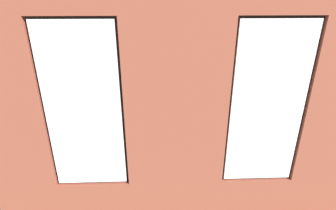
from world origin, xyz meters
TOP-DOWN VIEW (x-y plane):
  - ground_plane at (0.00, 0.00)m, footprint 6.21×5.51m
  - brick_wall_with_windows at (-0.00, 2.37)m, footprint 5.61×0.30m
  - white_wall_right at (2.76, 0.20)m, footprint 0.10×4.51m
  - couch_by_window at (0.17, 1.72)m, footprint 2.02×0.87m
  - couch_left at (-2.11, -0.16)m, footprint 0.97×1.89m
  - coffee_table at (0.06, 0.20)m, footprint 1.25×0.84m
  - cup_ceramic at (0.22, 0.09)m, footprint 0.08×0.08m
  - candle_jar at (0.06, 0.20)m, footprint 0.08×0.08m
  - table_plant_small at (0.44, 0.32)m, footprint 0.19×0.19m
  - remote_silver at (-0.03, 0.32)m, footprint 0.18×0.10m
  - media_console at (2.46, -0.09)m, footprint 1.00×0.42m
  - tv_flatscreen at (2.46, -0.10)m, footprint 1.18×0.20m
  - potted_plant_foreground_right at (2.16, -1.70)m, footprint 0.61×0.61m
  - potted_plant_mid_room_small at (-0.65, -0.46)m, footprint 0.37×0.37m
  - potted_plant_corner_far_left at (-2.25, 1.84)m, footprint 1.08×0.99m
  - potted_plant_by_left_couch at (-1.71, -1.53)m, footprint 0.33×0.33m
  - potted_plant_corner_near_left at (-2.26, -1.75)m, footprint 0.49×0.49m
  - potted_plant_between_couches at (-1.29, 1.67)m, footprint 0.85×0.85m
  - potted_plant_near_tv at (1.91, 0.86)m, footprint 0.84×0.88m

SIDE VIEW (x-z plane):
  - ground_plane at x=0.00m, z-range -0.10..0.00m
  - media_console at x=2.46m, z-range 0.00..0.48m
  - couch_by_window at x=0.17m, z-range -0.07..0.73m
  - couch_left at x=-2.11m, z-range -0.07..0.73m
  - coffee_table at x=0.06m, z-range 0.16..0.59m
  - potted_plant_mid_room_small at x=-0.65m, z-range 0.08..0.68m
  - potted_plant_by_left_couch at x=-1.71m, z-range 0.10..0.72m
  - remote_silver at x=-0.03m, z-range 0.43..0.45m
  - cup_ceramic at x=0.22m, z-range 0.43..0.52m
  - candle_jar at x=0.06m, z-range 0.43..0.53m
  - potted_plant_corner_near_left at x=-2.26m, z-range 0.11..0.86m
  - table_plant_small at x=0.44m, z-range 0.44..0.74m
  - potted_plant_near_tv at x=1.91m, z-range 0.11..1.22m
  - potted_plant_foreground_right at x=2.16m, z-range 0.17..1.21m
  - potted_plant_corner_far_left at x=-2.25m, z-range 0.16..1.41m
  - potted_plant_between_couches at x=-1.29m, z-range 0.19..1.40m
  - tv_flatscreen at x=2.46m, z-range 0.48..1.27m
  - brick_wall_with_windows at x=0.00m, z-range -0.02..3.38m
  - white_wall_right at x=2.76m, z-range 0.00..3.40m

